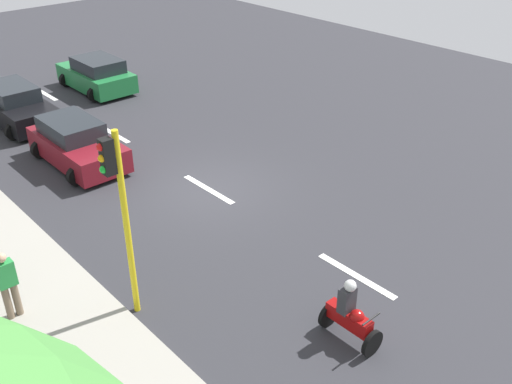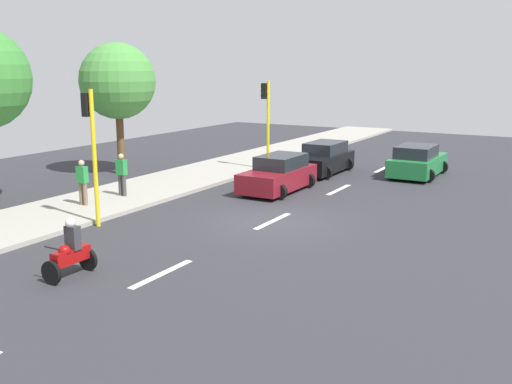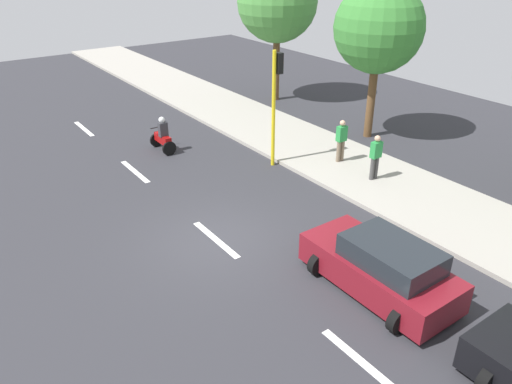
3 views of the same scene
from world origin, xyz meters
name	(u,v)px [view 3 (image 3 of 3)]	position (x,y,z in m)	size (l,w,h in m)	color
ground_plane	(216,241)	(0.00, 0.00, -0.05)	(40.00, 60.00, 0.10)	#2D2D33
sidewalk	(376,179)	(7.00, 0.00, 0.07)	(4.00, 60.00, 0.15)	#9E998E
lane_stripe_north	(363,363)	(0.00, -6.00, 0.01)	(0.20, 2.40, 0.01)	white
lane_stripe_mid	(216,239)	(0.00, 0.00, 0.01)	(0.20, 2.40, 0.01)	white
lane_stripe_south	(135,172)	(0.00, 6.00, 0.01)	(0.20, 2.40, 0.01)	white
lane_stripe_far_south	(84,129)	(0.00, 12.00, 0.01)	(0.20, 2.40, 0.01)	white
car_maroon	(381,267)	(2.14, -4.49, 0.71)	(2.22, 4.09, 1.52)	maroon
motorcycle	(163,137)	(1.86, 7.28, 0.64)	(0.60, 1.30, 1.53)	black
pedestrian_near_signal	(376,156)	(6.80, -0.01, 1.06)	(0.40, 0.24, 1.69)	#3F3F3F
pedestrian_by_tree	(341,139)	(6.96, 1.91, 1.06)	(0.40, 0.24, 1.69)	#72604C
traffic_light_midblock	(276,93)	(4.85, 3.42, 2.93)	(0.49, 0.24, 4.50)	yellow
street_tree_center	(379,28)	(10.25, 3.48, 4.75)	(3.77, 3.77, 6.66)	brown
street_tree_north	(277,2)	(10.41, 10.58, 5.17)	(4.18, 4.18, 7.29)	brown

